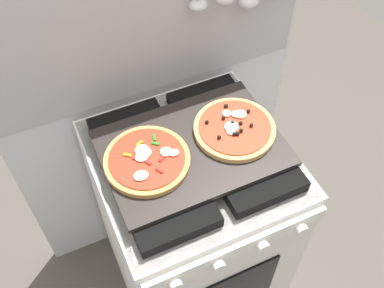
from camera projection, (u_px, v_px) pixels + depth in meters
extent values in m
plane|color=#4C4742|center=(192.00, 270.00, 2.08)|extent=(4.00, 4.00, 0.00)
cube|color=silver|center=(154.00, 105.00, 1.67)|extent=(1.10, 0.03, 1.55)
cube|color=#ADADB2|center=(148.00, 23.00, 1.36)|extent=(1.08, 0.00, 0.56)
ellipsoid|color=silver|center=(198.00, 5.00, 1.36)|extent=(0.06, 0.05, 0.03)
ellipsoid|color=silver|center=(249.00, 1.00, 1.43)|extent=(0.07, 0.06, 0.04)
cube|color=white|center=(192.00, 225.00, 1.74)|extent=(0.60, 0.60, 0.86)
cube|color=black|center=(192.00, 158.00, 1.41)|extent=(0.59, 0.59, 0.01)
cube|color=black|center=(150.00, 169.00, 1.36)|extent=(0.24, 0.51, 0.04)
cube|color=black|center=(232.00, 139.00, 1.43)|extent=(0.24, 0.51, 0.04)
cube|color=white|center=(238.00, 249.00, 1.28)|extent=(0.58, 0.02, 0.07)
cylinder|color=silver|center=(176.00, 285.00, 1.21)|extent=(0.04, 0.02, 0.04)
cylinder|color=silver|center=(219.00, 266.00, 1.25)|extent=(0.04, 0.02, 0.04)
cylinder|color=silver|center=(263.00, 246.00, 1.29)|extent=(0.04, 0.02, 0.04)
cylinder|color=silver|center=(302.00, 229.00, 1.32)|extent=(0.04, 0.02, 0.04)
cube|color=black|center=(192.00, 148.00, 1.37)|extent=(0.54, 0.38, 0.02)
cylinder|color=#C18947|center=(148.00, 161.00, 1.32)|extent=(0.25, 0.25, 0.02)
cylinder|color=#B72D19|center=(147.00, 159.00, 1.31)|extent=(0.22, 0.22, 0.00)
ellipsoid|color=beige|center=(142.00, 149.00, 1.32)|extent=(0.04, 0.04, 0.01)
ellipsoid|color=beige|center=(141.00, 176.00, 1.27)|extent=(0.04, 0.04, 0.01)
ellipsoid|color=beige|center=(144.00, 152.00, 1.32)|extent=(0.05, 0.05, 0.01)
ellipsoid|color=beige|center=(142.00, 157.00, 1.31)|extent=(0.04, 0.03, 0.01)
ellipsoid|color=beige|center=(140.00, 175.00, 1.27)|extent=(0.04, 0.03, 0.01)
ellipsoid|color=beige|center=(174.00, 153.00, 1.32)|extent=(0.03, 0.03, 0.01)
ellipsoid|color=beige|center=(166.00, 152.00, 1.32)|extent=(0.04, 0.04, 0.01)
cube|color=red|center=(148.00, 162.00, 1.30)|extent=(0.02, 0.03, 0.00)
cube|color=gold|center=(139.00, 143.00, 1.34)|extent=(0.03, 0.02, 0.00)
cube|color=gold|center=(127.00, 155.00, 1.31)|extent=(0.02, 0.02, 0.00)
cube|color=red|center=(135.00, 156.00, 1.31)|extent=(0.02, 0.02, 0.00)
cube|color=#19721E|center=(156.00, 143.00, 1.34)|extent=(0.02, 0.02, 0.00)
cube|color=red|center=(162.00, 158.00, 1.30)|extent=(0.02, 0.02, 0.00)
cube|color=#19721E|center=(154.00, 137.00, 1.35)|extent=(0.01, 0.03, 0.00)
cube|color=red|center=(159.00, 170.00, 1.28)|extent=(0.02, 0.03, 0.00)
cylinder|color=tan|center=(235.00, 130.00, 1.39)|extent=(0.25, 0.25, 0.02)
cylinder|color=red|center=(236.00, 128.00, 1.38)|extent=(0.22, 0.22, 0.00)
ellipsoid|color=#F4EACC|center=(227.00, 113.00, 1.41)|extent=(0.03, 0.03, 0.01)
ellipsoid|color=#F4EACC|center=(235.00, 114.00, 1.41)|extent=(0.03, 0.03, 0.01)
ellipsoid|color=#F4EACC|center=(241.00, 114.00, 1.41)|extent=(0.03, 0.03, 0.01)
ellipsoid|color=#F4EACC|center=(241.00, 114.00, 1.41)|extent=(0.04, 0.04, 0.01)
ellipsoid|color=#F4EACC|center=(231.00, 131.00, 1.37)|extent=(0.03, 0.03, 0.01)
ellipsoid|color=#F4EACC|center=(231.00, 126.00, 1.38)|extent=(0.05, 0.04, 0.01)
sphere|color=black|center=(226.00, 106.00, 1.43)|extent=(0.01, 0.01, 0.01)
sphere|color=black|center=(251.00, 125.00, 1.38)|extent=(0.01, 0.01, 0.01)
sphere|color=black|center=(207.00, 122.00, 1.39)|extent=(0.01, 0.01, 0.01)
sphere|color=black|center=(249.00, 111.00, 1.42)|extent=(0.01, 0.01, 0.01)
sphere|color=black|center=(226.00, 106.00, 1.43)|extent=(0.01, 0.01, 0.01)
sphere|color=black|center=(223.00, 118.00, 1.40)|extent=(0.01, 0.01, 0.01)
sphere|color=black|center=(241.00, 130.00, 1.37)|extent=(0.01, 0.01, 0.01)
sphere|color=black|center=(232.00, 123.00, 1.39)|extent=(0.01, 0.01, 0.01)
sphere|color=black|center=(241.00, 123.00, 1.39)|extent=(0.01, 0.01, 0.01)
sphere|color=black|center=(238.00, 134.00, 1.36)|extent=(0.01, 0.01, 0.01)
sphere|color=black|center=(219.00, 137.00, 1.35)|extent=(0.01, 0.01, 0.01)
sphere|color=black|center=(234.00, 134.00, 1.36)|extent=(0.01, 0.01, 0.01)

